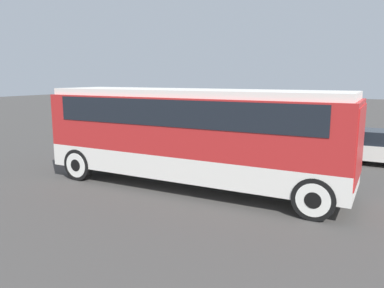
{
  "coord_description": "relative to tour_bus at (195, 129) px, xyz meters",
  "views": [
    {
      "loc": [
        5.75,
        -10.8,
        3.66
      ],
      "look_at": [
        0.0,
        0.0,
        1.47
      ],
      "focal_mm": 35.0,
      "sensor_mm": 36.0,
      "label": 1
    }
  ],
  "objects": [
    {
      "name": "ground_plane",
      "position": [
        -0.1,
        0.0,
        -1.98
      ],
      "size": [
        120.0,
        120.0,
        0.0
      ],
      "primitive_type": "plane",
      "color": "#423F3D"
    },
    {
      "name": "tour_bus",
      "position": [
        0.0,
        0.0,
        0.0
      ],
      "size": [
        10.21,
        2.63,
        3.27
      ],
      "color": "silver",
      "rests_on": "ground_plane"
    },
    {
      "name": "parked_car_near",
      "position": [
        -4.33,
        8.09,
        -1.26
      ],
      "size": [
        4.69,
        1.93,
        1.41
      ],
      "color": "#7A6B5B",
      "rests_on": "ground_plane"
    },
    {
      "name": "parked_car_mid",
      "position": [
        5.08,
        6.77,
        -1.26
      ],
      "size": [
        4.48,
        1.88,
        1.44
      ],
      "color": "silver",
      "rests_on": "ground_plane"
    }
  ]
}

